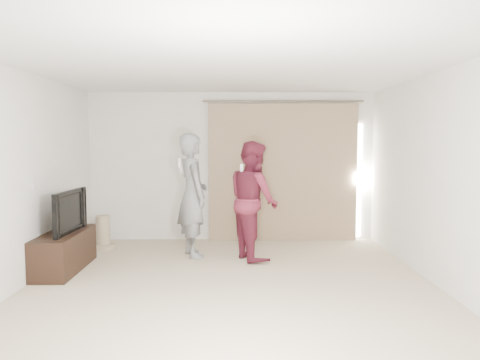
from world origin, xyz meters
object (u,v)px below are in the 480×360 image
tv (63,211)px  person_woman (253,200)px  tv_console (64,251)px  person_man (193,195)px

tv → person_woman: size_ratio=0.57×
tv_console → person_woman: bearing=13.1°
tv_console → tv: bearing=90.0°
person_man → person_woman: 0.93m
person_man → person_woman: person_man is taller
tv → person_woman: (2.60, 0.61, 0.07)m
tv_console → person_woman: person_woman is taller
person_man → person_woman: (0.92, -0.16, -0.06)m
tv_console → tv: 0.55m
person_woman → tv: bearing=-166.9°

